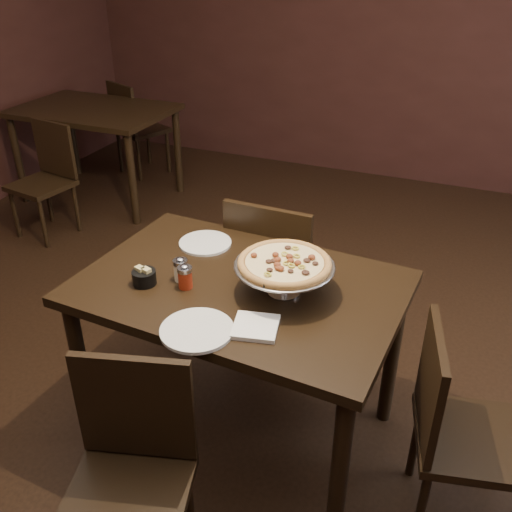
% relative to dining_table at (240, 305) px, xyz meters
% --- Properties ---
extents(room, '(6.04, 7.04, 2.84)m').
position_rel_dining_table_xyz_m(room, '(0.03, -0.01, 0.70)').
color(room, black).
rests_on(room, ground).
extents(dining_table, '(1.34, 0.94, 0.80)m').
position_rel_dining_table_xyz_m(dining_table, '(0.00, 0.00, 0.00)').
color(dining_table, black).
rests_on(dining_table, ground).
extents(background_table, '(1.25, 0.84, 0.78)m').
position_rel_dining_table_xyz_m(background_table, '(-2.23, 2.02, -0.02)').
color(background_table, black).
rests_on(background_table, ground).
extents(pizza_stand, '(0.39, 0.39, 0.16)m').
position_rel_dining_table_xyz_m(pizza_stand, '(0.19, 0.01, 0.24)').
color(pizza_stand, '#B7B7BF').
rests_on(pizza_stand, dining_table).
extents(parmesan_shaker, '(0.06, 0.06, 0.10)m').
position_rel_dining_table_xyz_m(parmesan_shaker, '(-0.23, -0.07, 0.16)').
color(parmesan_shaker, '#F4E7BE').
rests_on(parmesan_shaker, dining_table).
extents(pepper_flake_shaker, '(0.06, 0.06, 0.10)m').
position_rel_dining_table_xyz_m(pepper_flake_shaker, '(-0.19, -0.11, 0.16)').
color(pepper_flake_shaker, maroon).
rests_on(pepper_flake_shaker, dining_table).
extents(packet_caddy, '(0.10, 0.10, 0.07)m').
position_rel_dining_table_xyz_m(packet_caddy, '(-0.35, -0.15, 0.14)').
color(packet_caddy, black).
rests_on(packet_caddy, dining_table).
extents(napkin_stack, '(0.19, 0.19, 0.02)m').
position_rel_dining_table_xyz_m(napkin_stack, '(0.17, -0.25, 0.11)').
color(napkin_stack, white).
rests_on(napkin_stack, dining_table).
extents(plate_left, '(0.24, 0.24, 0.01)m').
position_rel_dining_table_xyz_m(plate_left, '(-0.28, 0.24, 0.11)').
color(plate_left, silver).
rests_on(plate_left, dining_table).
extents(plate_near, '(0.26, 0.26, 0.01)m').
position_rel_dining_table_xyz_m(plate_near, '(-0.01, -0.35, 0.11)').
color(plate_near, silver).
rests_on(plate_near, dining_table).
extents(serving_spatula, '(0.15, 0.15, 0.02)m').
position_rel_dining_table_xyz_m(serving_spatula, '(0.21, -0.13, 0.23)').
color(serving_spatula, '#B7B7BF').
rests_on(serving_spatula, pizza_stand).
extents(chair_far, '(0.45, 0.45, 0.94)m').
position_rel_dining_table_xyz_m(chair_far, '(-0.05, 0.56, -0.18)').
color(chair_far, black).
rests_on(chair_far, ground).
extents(chair_near, '(0.50, 0.50, 0.87)m').
position_rel_dining_table_xyz_m(chair_near, '(-0.08, -0.73, -0.23)').
color(chair_near, black).
rests_on(chair_near, ground).
extents(chair_side, '(0.48, 0.48, 0.86)m').
position_rel_dining_table_xyz_m(chair_side, '(0.90, -0.10, -0.23)').
color(chair_side, black).
rests_on(chair_side, ground).
extents(bg_chair_far, '(0.54, 0.54, 0.87)m').
position_rel_dining_table_xyz_m(bg_chair_far, '(-2.24, 2.61, -0.22)').
color(bg_chair_far, black).
rests_on(bg_chair_far, ground).
extents(bg_chair_near, '(0.45, 0.45, 0.84)m').
position_rel_dining_table_xyz_m(bg_chair_near, '(-2.17, 1.32, -0.24)').
color(bg_chair_near, black).
rests_on(bg_chair_near, ground).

